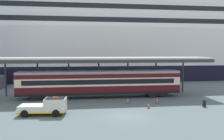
{
  "coord_description": "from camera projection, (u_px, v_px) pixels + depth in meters",
  "views": [
    {
      "loc": [
        -4.65,
        -23.69,
        7.01
      ],
      "look_at": [
        -0.61,
        7.35,
        4.5
      ],
      "focal_mm": 36.04,
      "sensor_mm": 36.0,
      "label": 1
    }
  ],
  "objects": [
    {
      "name": "platform_canopy",
      "position": [
        100.0,
        59.0,
        34.68
      ],
      "size": [
        34.44,
        5.81,
        6.18
      ],
      "color": "silver",
      "rests_on": "ground"
    },
    {
      "name": "traffic_cone_far",
      "position": [
        128.0,
        100.0,
        30.85
      ],
      "size": [
        0.36,
        0.36,
        0.74
      ],
      "color": "black",
      "rests_on": "ground"
    },
    {
      "name": "service_truck",
      "position": [
        47.0,
        106.0,
        25.11
      ],
      "size": [
        5.34,
        2.57,
        2.02
      ],
      "color": "silver",
      "rests_on": "ground"
    },
    {
      "name": "cruise_ship",
      "position": [
        29.0,
        31.0,
        62.34
      ],
      "size": [
        173.79,
        30.32,
        36.77
      ],
      "color": "black",
      "rests_on": "ground"
    },
    {
      "name": "ground_plane",
      "position": [
        126.0,
        116.0,
        24.57
      ],
      "size": [
        400.0,
        400.0,
        0.0
      ],
      "primitive_type": "plane",
      "color": "slate"
    },
    {
      "name": "traffic_cone_mid",
      "position": [
        149.0,
        105.0,
        28.06
      ],
      "size": [
        0.36,
        0.36,
        0.7
      ],
      "color": "black",
      "rests_on": "ground"
    },
    {
      "name": "traffic_cone_near",
      "position": [
        157.0,
        100.0,
        30.78
      ],
      "size": [
        0.36,
        0.36,
        0.78
      ],
      "color": "black",
      "rests_on": "ground"
    },
    {
      "name": "train_carriage",
      "position": [
        100.0,
        83.0,
        34.49
      ],
      "size": [
        24.51,
        2.81,
        4.11
      ],
      "color": "black",
      "rests_on": "ground"
    },
    {
      "name": "quay_bollard",
      "position": [
        204.0,
        103.0,
        28.77
      ],
      "size": [
        0.48,
        0.48,
        0.96
      ],
      "color": "black",
      "rests_on": "ground"
    }
  ]
}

